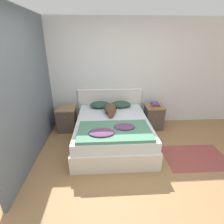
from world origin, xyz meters
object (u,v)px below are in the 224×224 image
object	(u,v)px
nightstand_right	(154,117)
pillow_left	(100,105)
bed	(113,132)
dog	(110,109)
nightstand_left	(67,119)
book_stack	(155,104)
pillow_right	(121,104)

from	to	relation	value
nightstand_right	pillow_left	world-z (taller)	pillow_left
bed	dog	distance (m)	0.52
nightstand_left	book_stack	bearing A→B (deg)	-0.48
pillow_left	dog	bearing A→B (deg)	-58.23
pillow_left	book_stack	size ratio (longest dim) A/B	2.05
pillow_left	pillow_right	xyz separation A→B (m)	(0.51, 0.00, 0.00)
nightstand_right	pillow_left	bearing A→B (deg)	176.14
pillow_right	book_stack	xyz separation A→B (m)	(0.80, -0.11, 0.02)
bed	pillow_right	xyz separation A→B (m)	(0.25, 0.74, 0.34)
bed	dog	bearing A→B (deg)	94.26
pillow_left	book_stack	bearing A→B (deg)	-4.65
bed	pillow_right	size ratio (longest dim) A/B	3.93
bed	book_stack	size ratio (longest dim) A/B	8.04
pillow_right	bed	bearing A→B (deg)	-108.99
nightstand_left	bed	bearing A→B (deg)	-31.36
nightstand_right	nightstand_left	bearing A→B (deg)	180.00
bed	nightstand_right	xyz separation A→B (m)	(1.06, 0.65, 0.03)
pillow_left	dog	distance (m)	0.43
bed	pillow_left	size ratio (longest dim) A/B	3.93
pillow_right	book_stack	distance (m)	0.81
pillow_right	dog	distance (m)	0.46
pillow_right	pillow_left	bearing A→B (deg)	180.00
pillow_left	bed	bearing A→B (deg)	-71.01
pillow_left	dog	xyz separation A→B (m)	(0.23, -0.37, 0.02)
bed	dog	world-z (taller)	dog
pillow_left	nightstand_right	bearing A→B (deg)	-3.86
bed	book_stack	distance (m)	1.28
bed	pillow_left	distance (m)	0.85
dog	book_stack	bearing A→B (deg)	13.38
nightstand_right	book_stack	size ratio (longest dim) A/B	2.43
bed	pillow_left	world-z (taller)	pillow_left
bed	pillow_left	bearing A→B (deg)	108.99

